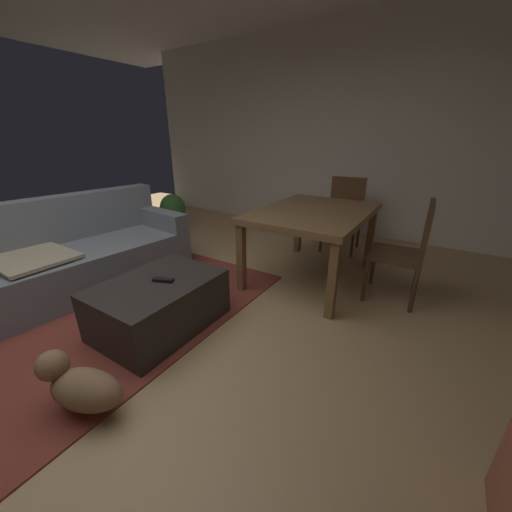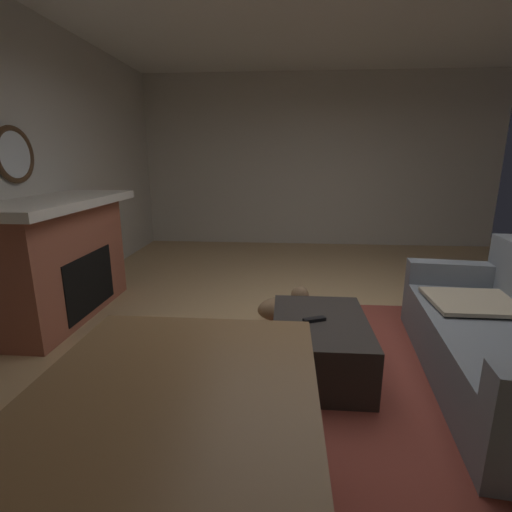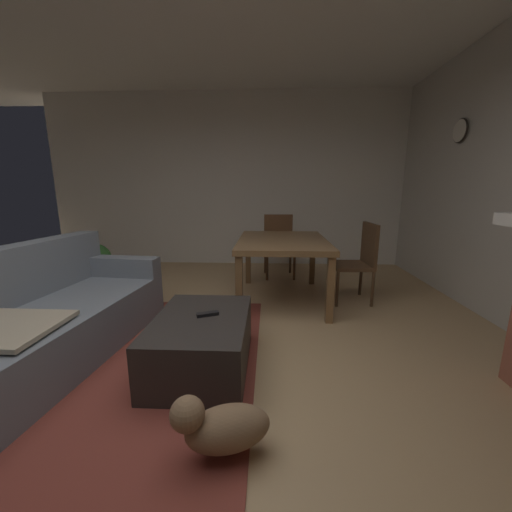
# 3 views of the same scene
# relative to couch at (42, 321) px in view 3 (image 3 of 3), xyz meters

# --- Properties ---
(floor) EXTENTS (9.26, 9.26, 0.00)m
(floor) POSITION_rel_couch_xyz_m (-0.54, -1.10, -0.31)
(floor) COLOR tan
(wall_right_window_side) EXTENTS (0.12, 6.31, 2.89)m
(wall_right_window_side) POSITION_rel_couch_xyz_m (3.31, -1.10, 1.13)
(wall_right_window_side) COLOR white
(wall_right_window_side) RESTS_ON ground
(area_rug) EXTENTS (2.60, 2.00, 0.01)m
(area_rug) POSITION_rel_couch_xyz_m (-0.08, -0.66, -0.31)
(area_rug) COLOR brown
(area_rug) RESTS_ON ground
(couch) EXTENTS (2.11, 1.10, 0.87)m
(couch) POSITION_rel_couch_xyz_m (0.00, 0.00, 0.00)
(couch) COLOR slate
(couch) RESTS_ON ground
(ottoman_coffee_table) EXTENTS (0.94, 0.67, 0.40)m
(ottoman_coffee_table) POSITION_rel_couch_xyz_m (-0.08, -1.26, -0.11)
(ottoman_coffee_table) COLOR #2D2826
(ottoman_coffee_table) RESTS_ON ground
(tv_remote) EXTENTS (0.11, 0.17, 0.02)m
(tv_remote) POSITION_rel_couch_xyz_m (-0.05, -1.31, 0.10)
(tv_remote) COLOR black
(tv_remote) RESTS_ON ottoman_coffee_table
(dining_table) EXTENTS (1.41, 1.02, 0.74)m
(dining_table) POSITION_rel_couch_xyz_m (1.41, -1.91, 0.35)
(dining_table) COLOR brown
(dining_table) RESTS_ON ground
(dining_chair_east) EXTENTS (0.47, 0.47, 0.93)m
(dining_chair_east) POSITION_rel_couch_xyz_m (2.51, -1.90, 0.21)
(dining_chair_east) COLOR brown
(dining_chair_east) RESTS_ON ground
(dining_chair_south) EXTENTS (0.46, 0.46, 0.93)m
(dining_chair_south) POSITION_rel_couch_xyz_m (1.42, -2.81, 0.21)
(dining_chair_south) COLOR #513823
(dining_chair_south) RESTS_ON ground
(potted_plant) EXTENTS (0.39, 0.39, 0.59)m
(potted_plant) POSITION_rel_couch_xyz_m (1.83, 0.60, 0.03)
(potted_plant) COLOR brown
(potted_plant) RESTS_ON ground
(small_dog) EXTENTS (0.34, 0.50, 0.31)m
(small_dog) POSITION_rel_couch_xyz_m (-0.86, -1.53, -0.13)
(small_dog) COLOR #8C6B4C
(small_dog) RESTS_ON ground
(wall_clock) EXTENTS (0.27, 0.03, 0.27)m
(wall_clock) POSITION_rel_couch_xyz_m (1.76, -3.96, 1.66)
(wall_clock) COLOR silver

